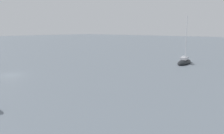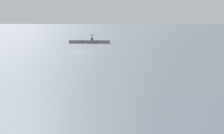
{
  "view_description": "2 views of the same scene",
  "coord_description": "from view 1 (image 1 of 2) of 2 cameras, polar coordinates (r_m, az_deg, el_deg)",
  "views": [
    {
      "loc": [
        19.72,
        42.5,
        8.54
      ],
      "look_at": [
        -7.46,
        18.62,
        2.61
      ],
      "focal_mm": 37.26,
      "sensor_mm": 36.0,
      "label": 1
    },
    {
      "loc": [
        -6.36,
        48.62,
        5.29
      ],
      "look_at": [
        -5.79,
        23.27,
        1.2
      ],
      "focal_mm": 48.27,
      "sensor_mm": 36.0,
      "label": 2
    }
  ],
  "objects": [
    {
      "name": "sailboat_black_outer",
      "position": [
        60.4,
        17.31,
        1.17
      ],
      "size": [
        8.84,
        3.89,
        12.28
      ],
      "rotation": [
        0.0,
        0.0,
        1.75
      ],
      "color": "black",
      "rests_on": "ground_plane"
    },
    {
      "name": "ground_plane",
      "position": [
        47.63,
        -23.42,
        -1.79
      ],
      "size": [
        500.0,
        500.0,
        0.0
      ],
      "primitive_type": "plane",
      "color": "slate"
    }
  ]
}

